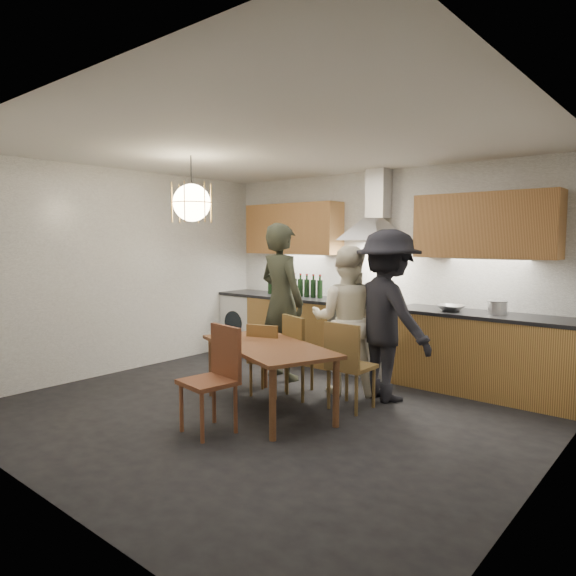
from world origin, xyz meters
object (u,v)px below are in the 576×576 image
Objects in this scene: chair_front at (216,371)px; stock_pot at (497,308)px; dining_table at (268,352)px; person_right at (388,315)px; wine_bottles at (294,285)px; chair_back_left at (266,355)px; person_left at (282,301)px; person_mid at (346,320)px; mixing_bowl at (451,308)px.

stock_pot is (1.58, 2.64, 0.43)m from chair_front.
person_right is (0.73, 1.09, 0.32)m from dining_table.
dining_table is at bearing -57.26° from wine_bottles.
stock_pot is at bearing 71.60° from dining_table.
wine_bottles reaches higher than chair_back_left.
person_left is 2.45m from stock_pot.
chair_front is 1.75m from person_mid.
person_right reaches higher than person_mid.
mixing_bowl is 0.49m from stock_pot.
person_mid reaches higher than wine_bottles.
stock_pot reaches higher than dining_table.
dining_table is 2.20× the size of chair_back_left.
person_mid is (0.25, 1.71, 0.28)m from chair_front.
person_left is at bearing -58.79° from wine_bottles.
person_mid is at bearing -169.33° from person_left.
chair_front is at bearing -64.49° from wine_bottles.
person_right reaches higher than chair_front.
person_mid reaches higher than chair_back_left.
person_mid is 1.65× the size of wine_bottles.
mixing_bowl is at bearing -170.80° from stock_pot.
person_left is at bearing 145.02° from dining_table.
dining_table is at bearing 77.23° from person_right.
person_right reaches higher than mixing_bowl.
mixing_bowl is 2.37m from wine_bottles.
stock_pot is at bearing 9.20° from mixing_bowl.
mixing_bowl is at bearing -144.17° from person_left.
chair_back_left is at bearing 56.78° from person_right.
person_left is at bearing -24.04° from person_mid.
stock_pot is at bearing -114.16° from person_right.
chair_back_left is at bearing -60.32° from wine_bottles.
person_right is at bearing 77.08° from dining_table.
person_left is 1.98m from mixing_bowl.
wine_bottles is at bearing -48.78° from person_left.
wine_bottles is (-0.58, 0.95, 0.11)m from person_left.
dining_table is at bearing 99.57° from chair_front.
wine_bottles is at bearing 143.61° from dining_table.
wine_bottles is at bearing 124.30° from chair_front.
dining_table is 1.07m from person_mid.
chair_back_left is at bearing 117.06° from chair_front.
stock_pot is 2.85m from wine_bottles.
dining_table is 1.26m from person_left.
person_mid reaches higher than dining_table.
stock_pot is (0.48, 0.08, 0.04)m from mixing_bowl.
person_mid is 0.49m from person_right.
person_left reaches higher than person_right.
dining_table is 0.48m from chair_back_left.
person_mid is (0.93, 0.01, -0.14)m from person_left.
person_mid is at bearing 30.11° from person_right.
wine_bottles reaches higher than dining_table.
chair_back_left is (-0.33, 0.33, -0.13)m from dining_table.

